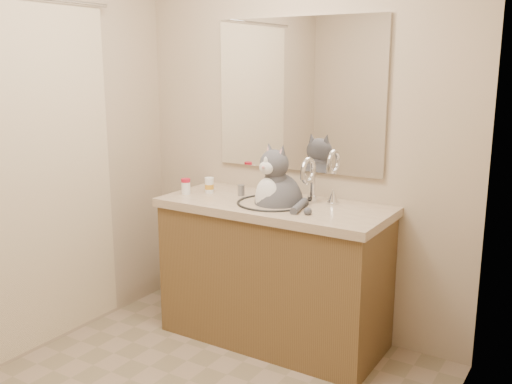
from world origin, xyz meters
TOP-DOWN VIEW (x-y plane):
  - room at (0.00, 0.00)m, footprint 2.22×2.52m
  - vanity at (0.00, 0.96)m, footprint 1.34×0.59m
  - mirror at (0.00, 1.24)m, footprint 1.10×0.02m
  - shower_curtain at (-1.05, 0.10)m, footprint 0.02×1.30m
  - cat at (0.02, 0.96)m, footprint 0.39×0.38m
  - pill_bottle_redcap at (-0.57, 0.87)m, footprint 0.07×0.07m
  - pill_bottle_orange at (-0.47, 0.98)m, footprint 0.07×0.07m
  - grey_canister at (-0.26, 1.01)m, footprint 0.06×0.06m

SIDE VIEW (x-z plane):
  - vanity at x=0.00m, z-range -0.12..1.00m
  - cat at x=0.02m, z-range 0.59..1.15m
  - grey_canister at x=-0.26m, z-range 0.85..0.92m
  - pill_bottle_orange at x=-0.47m, z-range 0.85..0.94m
  - pill_bottle_redcap at x=-0.57m, z-range 0.85..0.95m
  - shower_curtain at x=-1.05m, z-range 0.06..2.00m
  - room at x=0.00m, z-range -0.01..2.41m
  - mirror at x=0.00m, z-range 1.00..1.90m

